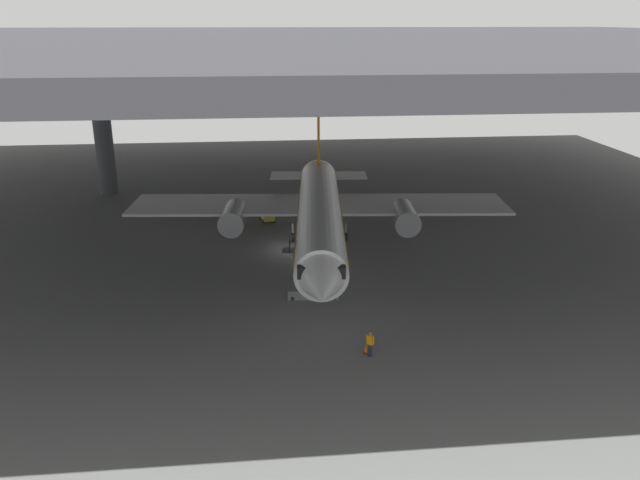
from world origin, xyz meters
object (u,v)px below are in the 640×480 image
object	(u,v)px
crew_worker_near_nose	(370,343)
crew_worker_by_stairs	(312,265)
airplane_main	(319,213)
boarding_stairs	(313,287)
traffic_cone_orange	(366,348)
baggage_tug	(267,216)

from	to	relation	value
crew_worker_near_nose	crew_worker_by_stairs	distance (m)	13.66
airplane_main	crew_worker_by_stairs	size ratio (longest dim) A/B	22.30
boarding_stairs	crew_worker_by_stairs	distance (m)	3.98
traffic_cone_orange	boarding_stairs	bearing A→B (deg)	106.39
crew_worker_near_nose	baggage_tug	xyz separation A→B (m)	(-5.76, 29.06, -0.46)
boarding_stairs	traffic_cone_orange	distance (m)	9.30
crew_worker_near_nose	traffic_cone_orange	bearing A→B (deg)	103.57
traffic_cone_orange	baggage_tug	xyz separation A→B (m)	(-5.62, 28.50, 0.23)
crew_worker_by_stairs	traffic_cone_orange	size ratio (longest dim) A/B	2.82
boarding_stairs	traffic_cone_orange	bearing A→B (deg)	-73.61
airplane_main	traffic_cone_orange	size ratio (longest dim) A/B	62.84
boarding_stairs	baggage_tug	xyz separation A→B (m)	(-3.00, 19.58, -0.21)
airplane_main	crew_worker_by_stairs	xyz separation A→B (m)	(-1.25, -6.37, -2.54)
traffic_cone_orange	baggage_tug	bearing A→B (deg)	101.16
traffic_cone_orange	baggage_tug	size ratio (longest dim) A/B	0.25
airplane_main	boarding_stairs	world-z (taller)	airplane_main
baggage_tug	boarding_stairs	bearing A→B (deg)	-81.29
crew_worker_by_stairs	baggage_tug	bearing A→B (deg)	102.02
airplane_main	traffic_cone_orange	bearing A→B (deg)	-86.89
crew_worker_near_nose	airplane_main	bearing A→B (deg)	93.41
crew_worker_near_nose	baggage_tug	world-z (taller)	crew_worker_near_nose
crew_worker_near_nose	crew_worker_by_stairs	world-z (taller)	crew_worker_near_nose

